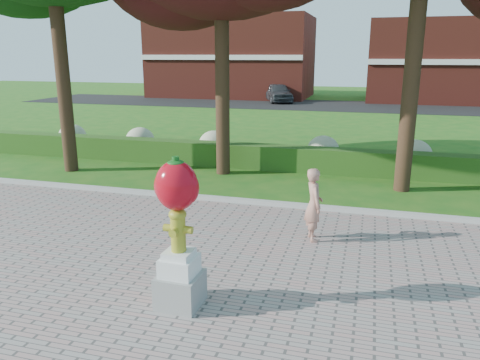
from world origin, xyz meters
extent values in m
plane|color=#1B5916|center=(0.00, 0.00, 0.00)|extent=(100.00, 100.00, 0.00)
cube|color=#ADADA5|center=(0.00, 3.00, 0.07)|extent=(40.00, 0.18, 0.15)
cube|color=#244C15|center=(0.00, 7.00, 0.40)|extent=(24.00, 0.70, 0.80)
ellipsoid|color=beige|center=(-9.00, 8.00, 0.55)|extent=(1.10, 1.10, 0.99)
ellipsoid|color=beige|center=(-6.00, 8.00, 0.55)|extent=(1.10, 1.10, 0.99)
ellipsoid|color=beige|center=(-3.00, 8.00, 0.55)|extent=(1.10, 1.10, 0.99)
ellipsoid|color=beige|center=(1.00, 8.00, 0.55)|extent=(1.10, 1.10, 0.99)
ellipsoid|color=beige|center=(4.00, 8.00, 0.55)|extent=(1.10, 1.10, 0.99)
cube|color=black|center=(0.00, 28.00, 0.01)|extent=(50.00, 8.00, 0.02)
cube|color=maroon|center=(-10.00, 34.00, 3.50)|extent=(14.00, 8.00, 7.00)
cube|color=maroon|center=(8.00, 34.00, 3.20)|extent=(12.00, 8.00, 6.40)
cylinder|color=black|center=(-7.00, 5.00, 3.36)|extent=(0.44, 0.44, 6.72)
cylinder|color=black|center=(-2.00, 6.00, 3.08)|extent=(0.44, 0.44, 6.16)
cylinder|color=black|center=(3.50, 5.50, 3.64)|extent=(0.44, 0.44, 7.28)
cube|color=gray|center=(-0.09, -2.14, 0.29)|extent=(0.65, 0.65, 0.51)
cube|color=silver|center=(-0.09, -2.14, 0.69)|extent=(0.52, 0.52, 0.28)
cube|color=silver|center=(-0.09, -2.14, 0.88)|extent=(0.42, 0.42, 0.10)
cylinder|color=olive|center=(-0.09, -2.14, 1.22)|extent=(0.22, 0.22, 0.57)
ellipsoid|color=olive|center=(-0.09, -2.14, 1.50)|extent=(0.26, 0.26, 0.18)
cylinder|color=olive|center=(-0.25, -2.14, 1.28)|extent=(0.12, 0.11, 0.11)
cylinder|color=olive|center=(0.07, -2.14, 1.28)|extent=(0.12, 0.11, 0.11)
cylinder|color=olive|center=(-0.09, -2.30, 1.28)|extent=(0.12, 0.12, 0.12)
cylinder|color=olive|center=(-0.09, -2.14, 1.58)|extent=(0.08, 0.08, 0.05)
ellipsoid|color=#AA0915|center=(-0.09, -2.14, 1.94)|extent=(0.64, 0.57, 0.74)
ellipsoid|color=#AA0915|center=(-0.27, -2.14, 1.92)|extent=(0.31, 0.31, 0.47)
ellipsoid|color=#AA0915|center=(0.09, -2.14, 1.92)|extent=(0.31, 0.31, 0.47)
cylinder|color=#135316|center=(-0.09, -2.14, 2.30)|extent=(0.10, 0.10, 0.12)
ellipsoid|color=#135316|center=(-0.09, -2.14, 2.27)|extent=(0.24, 0.24, 0.08)
imported|color=tan|center=(1.53, 1.03, 0.80)|extent=(0.54, 0.65, 1.51)
imported|color=#3C3F43|center=(-4.82, 29.49, 0.77)|extent=(3.33, 4.76, 1.50)
camera|label=1|loc=(2.52, -8.09, 3.75)|focal=35.00mm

